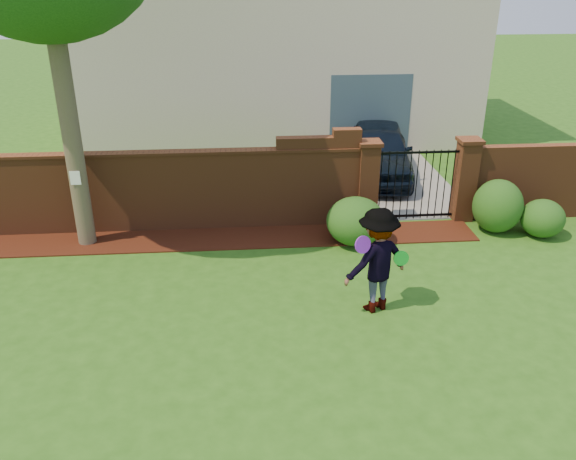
{
  "coord_description": "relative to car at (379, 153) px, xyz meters",
  "views": [
    {
      "loc": [
        -0.35,
        -8.08,
        5.38
      ],
      "look_at": [
        0.43,
        1.4,
        1.05
      ],
      "focal_mm": 37.02,
      "sensor_mm": 36.0,
      "label": 1
    }
  ],
  "objects": [
    {
      "name": "brick_wall",
      "position": [
        -5.32,
        -2.86,
        0.21
      ],
      "size": [
        8.7,
        0.31,
        2.16
      ],
      "color": "brown",
      "rests_on": "ground"
    },
    {
      "name": "frisbee_green",
      "position": [
        -1.13,
        -6.56,
        0.26
      ],
      "size": [
        0.25,
        0.06,
        0.25
      ],
      "primitive_type": "cylinder",
      "rotation": [
        1.43,
        0.0,
        -0.02
      ],
      "color": "green",
      "rests_on": "man"
    },
    {
      "name": "iron_gate",
      "position": [
        0.19,
        -2.86,
        0.14
      ],
      "size": [
        1.78,
        0.03,
        1.6
      ],
      "color": "black",
      "rests_on": "ground"
    },
    {
      "name": "car",
      "position": [
        0.0,
        0.0,
        0.0
      ],
      "size": [
        2.38,
        4.43,
        1.43
      ],
      "primitive_type": "imported",
      "rotation": [
        0.0,
        0.0,
        -0.17
      ],
      "color": "black",
      "rests_on": "ground"
    },
    {
      "name": "shrub_right",
      "position": [
        2.66,
        -3.89,
        -0.31
      ],
      "size": [
        0.91,
        0.91,
        0.81
      ],
      "primitive_type": "ellipsoid",
      "color": "#164815",
      "rests_on": "ground"
    },
    {
      "name": "paper_notice",
      "position": [
        -6.91,
        -3.65,
        0.78
      ],
      "size": [
        0.2,
        0.01,
        0.28
      ],
      "primitive_type": "cube",
      "color": "white",
      "rests_on": "tree"
    },
    {
      "name": "frisbee_purple",
      "position": [
        -1.8,
        -6.7,
        0.6
      ],
      "size": [
        0.3,
        0.19,
        0.29
      ],
      "primitive_type": "cylinder",
      "rotation": [
        1.36,
        0.0,
        0.42
      ],
      "color": "purple",
      "rests_on": "man"
    },
    {
      "name": "pillar_right",
      "position": [
        1.29,
        -2.86,
        0.24
      ],
      "size": [
        0.5,
        0.5,
        1.88
      ],
      "color": "brown",
      "rests_on": "ground"
    },
    {
      "name": "man",
      "position": [
        -1.49,
        -6.5,
        0.19
      ],
      "size": [
        1.35,
        1.09,
        1.81
      ],
      "primitive_type": "imported",
      "rotation": [
        0.0,
        0.0,
        3.56
      ],
      "color": "gray",
      "rests_on": "ground"
    },
    {
      "name": "ground",
      "position": [
        -3.31,
        -6.86,
        -0.72
      ],
      "size": [
        80.0,
        80.0,
        0.01
      ],
      "primitive_type": "cube",
      "color": "#285615",
      "rests_on": "ground"
    },
    {
      "name": "mulch_bed",
      "position": [
        -4.26,
        -3.52,
        -0.7
      ],
      "size": [
        11.1,
        1.08,
        0.03
      ],
      "primitive_type": "cube",
      "color": "black",
      "rests_on": "ground"
    },
    {
      "name": "house",
      "position": [
        -2.31,
        5.14,
        2.45
      ],
      "size": [
        12.4,
        6.4,
        6.3
      ],
      "color": "beige",
      "rests_on": "ground"
    },
    {
      "name": "driveway",
      "position": [
        0.19,
        1.14,
        -0.71
      ],
      "size": [
        3.2,
        8.0,
        0.01
      ],
      "primitive_type": "cube",
      "color": "gray",
      "rests_on": "ground"
    },
    {
      "name": "brick_wall_return",
      "position": [
        3.29,
        -2.86,
        0.13
      ],
      "size": [
        4.0,
        0.25,
        1.7
      ],
      "primitive_type": "cube",
      "color": "brown",
      "rests_on": "ground"
    },
    {
      "name": "pillar_left",
      "position": [
        -0.91,
        -2.86,
        0.24
      ],
      "size": [
        0.5,
        0.5,
        1.88
      ],
      "color": "brown",
      "rests_on": "ground"
    },
    {
      "name": "shrub_middle",
      "position": [
        1.79,
        -3.56,
        -0.13
      ],
      "size": [
        1.06,
        1.06,
        1.17
      ],
      "primitive_type": "ellipsoid",
      "color": "#164815",
      "rests_on": "ground"
    },
    {
      "name": "shrub_left",
      "position": [
        -1.35,
        -3.92,
        -0.22
      ],
      "size": [
        1.21,
        1.21,
        0.99
      ],
      "primitive_type": "ellipsoid",
      "color": "#164815",
      "rests_on": "ground"
    }
  ]
}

